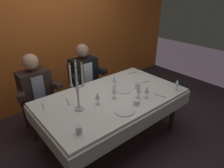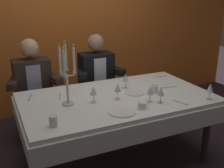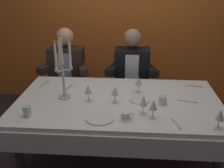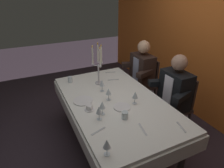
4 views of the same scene
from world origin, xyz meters
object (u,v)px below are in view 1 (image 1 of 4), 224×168
(wine_glass_0, at_px, (98,96))
(seated_diner_0, at_px, (35,88))
(dinner_plate_1, at_px, (124,111))
(seated_diner_1, at_px, (84,74))
(dining_table, at_px, (112,103))
(wine_glass_4, at_px, (114,80))
(wine_glass_5, at_px, (147,90))
(wine_glass_3, at_px, (114,90))
(water_tumbler_0, at_px, (137,86))
(dinner_plate_0, at_px, (123,91))
(water_tumbler_1, at_px, (79,130))
(coffee_cup_0, at_px, (136,103))
(candelabra, at_px, (77,89))
(wine_glass_1, at_px, (177,83))
(wine_glass_2, at_px, (139,90))

(wine_glass_0, relative_size, seated_diner_0, 0.13)
(dinner_plate_1, height_order, seated_diner_1, seated_diner_1)
(dining_table, distance_m, wine_glass_4, 0.35)
(wine_glass_0, height_order, seated_diner_1, seated_diner_1)
(dining_table, bearing_deg, wine_glass_5, -47.68)
(wine_glass_4, bearing_deg, dinner_plate_1, -120.29)
(wine_glass_4, xyz_separation_m, seated_diner_0, (-0.88, 0.70, -0.12))
(dinner_plate_1, relative_size, wine_glass_3, 1.47)
(wine_glass_3, bearing_deg, wine_glass_4, 49.10)
(wine_glass_3, bearing_deg, seated_diner_1, 81.03)
(wine_glass_3, height_order, seated_diner_1, seated_diner_1)
(water_tumbler_0, bearing_deg, dinner_plate_0, 159.58)
(water_tumbler_1, relative_size, coffee_cup_0, 0.66)
(dinner_plate_1, xyz_separation_m, seated_diner_0, (-0.56, 1.25, -0.01))
(candelabra, height_order, wine_glass_4, candelabra)
(dinner_plate_1, bearing_deg, coffee_cup_0, 2.20)
(dinner_plate_1, height_order, coffee_cup_0, coffee_cup_0)
(dining_table, relative_size, water_tumbler_1, 22.30)
(water_tumbler_1, bearing_deg, wine_glass_4, 30.80)
(water_tumbler_0, bearing_deg, dining_table, 169.88)
(dinner_plate_1, bearing_deg, wine_glass_4, 59.71)
(dinner_plate_1, bearing_deg, dinner_plate_0, 47.90)
(wine_glass_1, xyz_separation_m, water_tumbler_1, (-1.51, 0.09, -0.07))
(water_tumbler_1, bearing_deg, wine_glass_2, 6.59)
(wine_glass_1, bearing_deg, wine_glass_5, 165.12)
(wine_glass_5, bearing_deg, water_tumbler_0, 67.56)
(water_tumbler_0, distance_m, water_tumbler_1, 1.17)
(coffee_cup_0, distance_m, seated_diner_1, 1.25)
(water_tumbler_0, bearing_deg, wine_glass_5, -112.44)
(dinner_plate_0, xyz_separation_m, wine_glass_0, (-0.47, -0.05, 0.11))
(wine_glass_0, height_order, coffee_cup_0, wine_glass_0)
(wine_glass_5, relative_size, water_tumbler_1, 1.89)
(wine_glass_0, relative_size, wine_glass_1, 1.00)
(wine_glass_3, distance_m, wine_glass_5, 0.42)
(dinner_plate_0, bearing_deg, seated_diner_0, 135.36)
(dining_table, xyz_separation_m, coffee_cup_0, (0.08, -0.36, 0.15))
(seated_diner_1, bearing_deg, wine_glass_0, -112.95)
(dinner_plate_1, height_order, wine_glass_5, wine_glass_5)
(dinner_plate_1, relative_size, wine_glass_1, 1.47)
(candelabra, distance_m, wine_glass_2, 0.79)
(wine_glass_0, relative_size, seated_diner_1, 0.13)
(wine_glass_4, height_order, water_tumbler_0, wine_glass_4)
(wine_glass_0, relative_size, water_tumbler_0, 2.01)
(wine_glass_5, xyz_separation_m, seated_diner_0, (-0.99, 1.21, -0.12))
(water_tumbler_0, bearing_deg, wine_glass_2, -134.42)
(water_tumbler_0, relative_size, seated_diner_1, 0.07)
(seated_diner_0, bearing_deg, wine_glass_2, -51.36)
(seated_diner_0, bearing_deg, wine_glass_3, -55.10)
(wine_glass_1, distance_m, water_tumbler_0, 0.54)
(dinner_plate_0, distance_m, water_tumbler_1, 1.01)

